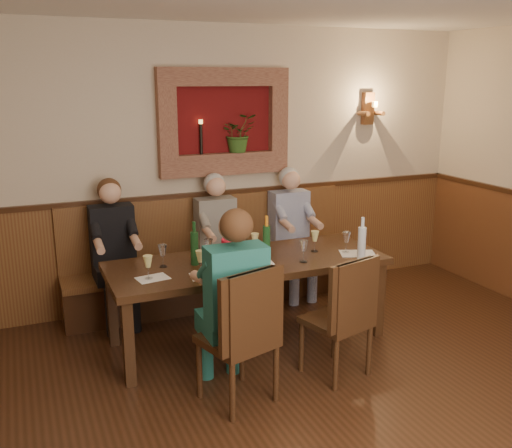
{
  "coord_description": "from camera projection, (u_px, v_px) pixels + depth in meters",
  "views": [
    {
      "loc": [
        -1.77,
        -2.5,
        2.28
      ],
      "look_at": [
        0.1,
        1.9,
        1.05
      ],
      "focal_mm": 40.0,
      "sensor_mm": 36.0,
      "label": 1
    }
  ],
  "objects": [
    {
      "name": "wine_glass_5",
      "position": [
        346.0,
        242.0,
        5.12
      ],
      "size": [
        0.08,
        0.08,
        0.19
      ],
      "primitive_type": null,
      "color": "white",
      "rests_on": "dining_table"
    },
    {
      "name": "wine_glass_2",
      "position": [
        163.0,
        256.0,
        4.73
      ],
      "size": [
        0.08,
        0.08,
        0.19
      ],
      "primitive_type": null,
      "color": "white",
      "rests_on": "dining_table"
    },
    {
      "name": "wine_glass_3",
      "position": [
        304.0,
        251.0,
        4.86
      ],
      "size": [
        0.08,
        0.08,
        0.19
      ],
      "primitive_type": null,
      "color": "white",
      "rests_on": "dining_table"
    },
    {
      "name": "wainscoting",
      "position": [
        368.0,
        377.0,
        3.32
      ],
      "size": [
        6.02,
        6.02,
        1.15
      ],
      "color": "brown",
      "rests_on": "ground"
    },
    {
      "name": "wine_glass_7",
      "position": [
        148.0,
        267.0,
        4.44
      ],
      "size": [
        0.08,
        0.08,
        0.19
      ],
      "primitive_type": null,
      "color": "#E7E38A",
      "rests_on": "dining_table"
    },
    {
      "name": "wine_glass_4",
      "position": [
        251.0,
        254.0,
        4.77
      ],
      "size": [
        0.08,
        0.08,
        0.19
      ],
      "primitive_type": null,
      "color": "#E7E38A",
      "rests_on": "dining_table"
    },
    {
      "name": "tasting_sheet_d",
      "position": [
        208.0,
        276.0,
        4.53
      ],
      "size": [
        0.3,
        0.23,
        0.0
      ],
      "primitive_type": "cube",
      "rotation": [
        0.0,
        0.0,
        -0.12
      ],
      "color": "white",
      "rests_on": "dining_table"
    },
    {
      "name": "bench",
      "position": [
        213.0,
        273.0,
        5.88
      ],
      "size": [
        3.0,
        0.45,
        1.11
      ],
      "color": "#381E0F",
      "rests_on": "ground"
    },
    {
      "name": "chair_near_right",
      "position": [
        337.0,
        340.0,
        4.46
      ],
      "size": [
        0.54,
        0.54,
        0.99
      ],
      "rotation": [
        0.0,
        0.0,
        0.27
      ],
      "color": "black",
      "rests_on": "ground"
    },
    {
      "name": "person_bench_left",
      "position": [
        116.0,
        266.0,
        5.34
      ],
      "size": [
        0.4,
        0.49,
        1.39
      ],
      "color": "black",
      "rests_on": "ground"
    },
    {
      "name": "wine_glass_6",
      "position": [
        209.0,
        250.0,
        4.9
      ],
      "size": [
        0.08,
        0.08,
        0.19
      ],
      "primitive_type": null,
      "color": "white",
      "rests_on": "dining_table"
    },
    {
      "name": "wine_glass_0",
      "position": [
        255.0,
        244.0,
        5.08
      ],
      "size": [
        0.08,
        0.08,
        0.19
      ],
      "primitive_type": null,
      "color": "#E7E38A",
      "rests_on": "dining_table"
    },
    {
      "name": "room_shell",
      "position": [
        380.0,
        154.0,
        3.0
      ],
      "size": [
        6.04,
        6.04,
        2.82
      ],
      "color": "beige",
      "rests_on": "ground"
    },
    {
      "name": "dining_table",
      "position": [
        248.0,
        268.0,
        4.95
      ],
      "size": [
        2.4,
        0.9,
        0.75
      ],
      "color": "black",
      "rests_on": "ground"
    },
    {
      "name": "chair_near_left",
      "position": [
        239.0,
        362.0,
        4.08
      ],
      "size": [
        0.57,
        0.57,
        1.04
      ],
      "rotation": [
        0.0,
        0.0,
        0.29
      ],
      "color": "black",
      "rests_on": "ground"
    },
    {
      "name": "tasting_sheet_c",
      "position": [
        357.0,
        253.0,
        5.11
      ],
      "size": [
        0.37,
        0.32,
        0.0
      ],
      "primitive_type": "cube",
      "rotation": [
        0.0,
        0.0,
        -0.39
      ],
      "color": "white",
      "rests_on": "dining_table"
    },
    {
      "name": "person_bench_mid",
      "position": [
        219.0,
        254.0,
        5.74
      ],
      "size": [
        0.4,
        0.48,
        1.37
      ],
      "color": "#63605B",
      "rests_on": "ground"
    },
    {
      "name": "wine_glass_8",
      "position": [
        238.0,
        264.0,
        4.52
      ],
      "size": [
        0.08,
        0.08,
        0.19
      ],
      "primitive_type": null,
      "color": "#E7E38A",
      "rests_on": "dining_table"
    },
    {
      "name": "person_bench_right",
      "position": [
        292.0,
        244.0,
        6.05
      ],
      "size": [
        0.4,
        0.49,
        1.38
      ],
      "color": "navy",
      "rests_on": "ground"
    },
    {
      "name": "person_chair_front",
      "position": [
        232.0,
        319.0,
        4.11
      ],
      "size": [
        0.42,
        0.52,
        1.43
      ],
      "color": "#185156",
      "rests_on": "ground"
    },
    {
      "name": "wine_glass_9",
      "position": [
        315.0,
        241.0,
        5.15
      ],
      "size": [
        0.08,
        0.08,
        0.19
      ],
      "primitive_type": null,
      "color": "#E7E38A",
      "rests_on": "dining_table"
    },
    {
      "name": "tasting_sheet_a",
      "position": [
        153.0,
        278.0,
        4.48
      ],
      "size": [
        0.27,
        0.21,
        0.0
      ],
      "primitive_type": "cube",
      "rotation": [
        0.0,
        0.0,
        0.16
      ],
      "color": "white",
      "rests_on": "dining_table"
    },
    {
      "name": "spittoon_bucket",
      "position": [
        233.0,
        252.0,
        4.77
      ],
      "size": [
        0.24,
        0.24,
        0.23
      ],
      "primitive_type": "cylinder",
      "rotation": [
        0.0,
        0.0,
        -0.23
      ],
      "color": "red",
      "rests_on": "dining_table"
    },
    {
      "name": "wine_bottle_green_b",
      "position": [
        195.0,
        247.0,
        4.77
      ],
      "size": [
        0.09,
        0.09,
        0.37
      ],
      "rotation": [
        0.0,
        0.0,
        0.39
      ],
      "color": "#19471E",
      "rests_on": "dining_table"
    },
    {
      "name": "wine_bottle_green_a",
      "position": [
        266.0,
        241.0,
        4.96
      ],
      "size": [
        0.09,
        0.09,
        0.38
      ],
      "rotation": [
        0.0,
        0.0,
        0.42
      ],
      "color": "#19471E",
      "rests_on": "dining_table"
    },
    {
      "name": "wall_niche",
      "position": [
        228.0,
        126.0,
        5.73
      ],
      "size": [
        1.36,
        0.3,
        1.06
      ],
      "color": "#590C0D",
      "rests_on": "ground"
    },
    {
      "name": "wine_glass_1",
      "position": [
        200.0,
        262.0,
        4.57
      ],
      "size": [
        0.08,
        0.08,
        0.19
      ],
      "primitive_type": null,
      "color": "#E7E38A",
      "rests_on": "dining_table"
    },
    {
      "name": "water_bottle",
      "position": [
        362.0,
        243.0,
        4.9
      ],
      "size": [
        0.09,
        0.09,
        0.38
      ],
      "rotation": [
        0.0,
        0.0,
        0.4
      ],
      "color": "silver",
      "rests_on": "dining_table"
    },
    {
      "name": "tasting_sheet_b",
      "position": [
        256.0,
        264.0,
        4.81
      ],
      "size": [
        0.34,
        0.26,
        0.0
      ],
      "primitive_type": "cube",
      "rotation": [
        0.0,
        0.0,
        -0.14
      ],
      "color": "white",
      "rests_on": "dining_table"
    },
    {
      "name": "wall_sconce",
      "position": [
        369.0,
        109.0,
        6.32
      ],
      "size": [
        0.25,
        0.2,
        0.35
      ],
      "color": "brown",
      "rests_on": "ground"
    }
  ]
}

